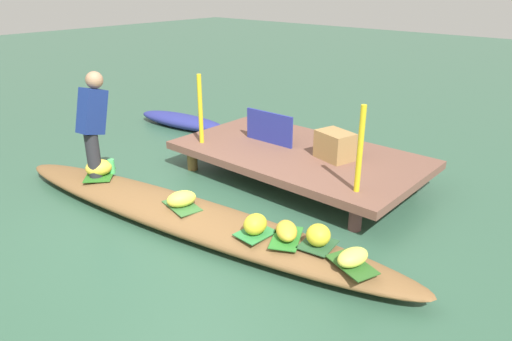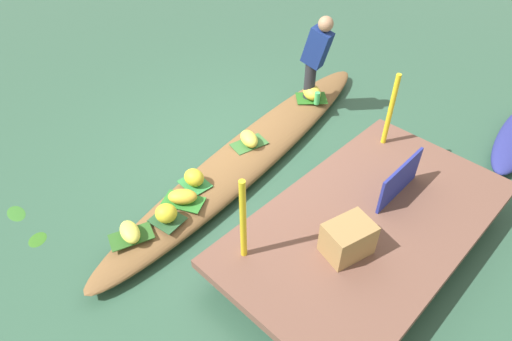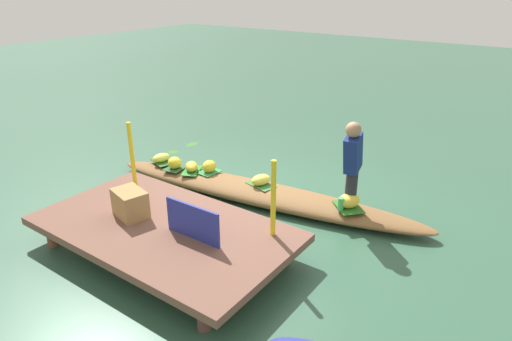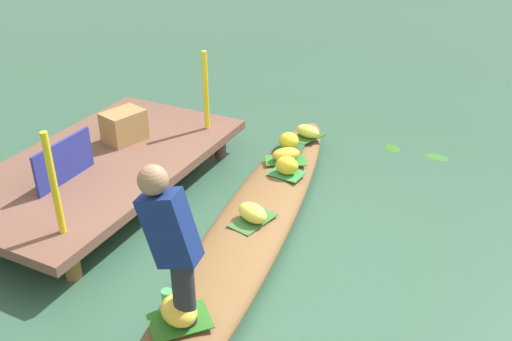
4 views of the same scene
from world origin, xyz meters
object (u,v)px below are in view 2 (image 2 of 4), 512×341
object	(u,v)px
banana_bunch_5	(183,197)
water_bottle	(317,98)
market_banner	(400,180)
banana_bunch_0	(194,177)
banana_bunch_1	(130,232)
banana_bunch_3	(312,92)
banana_bunch_4	(166,213)
banana_bunch_2	(249,139)
produce_crate	(348,239)
vendor_boat	(251,153)
vendor_person	(316,54)

from	to	relation	value
banana_bunch_5	water_bottle	xyz separation A→B (m)	(-2.57, -0.18, 0.01)
banana_bunch_5	market_banner	xyz separation A→B (m)	(-1.59, 1.67, 0.28)
banana_bunch_0	banana_bunch_1	size ratio (longest dim) A/B	0.80
banana_bunch_1	banana_bunch_3	world-z (taller)	banana_bunch_3
banana_bunch_4	market_banner	bearing A→B (deg)	140.00
banana_bunch_1	banana_bunch_2	xyz separation A→B (m)	(-1.92, -0.22, 0.01)
produce_crate	banana_bunch_2	bearing A→B (deg)	-108.30
water_bottle	market_banner	size ratio (longest dim) A/B	0.24
banana_bunch_1	market_banner	bearing A→B (deg)	144.01
market_banner	banana_bunch_5	bearing A→B (deg)	-47.35
banana_bunch_4	market_banner	xyz separation A→B (m)	(-1.88, 1.58, 0.25)
banana_bunch_0	market_banner	world-z (taller)	market_banner
banana_bunch_1	banana_bunch_4	xyz separation A→B (m)	(-0.40, 0.08, 0.03)
vendor_boat	market_banner	size ratio (longest dim) A/B	6.81
banana_bunch_4	vendor_person	xyz separation A→B (m)	(-2.92, -0.40, 0.60)
vendor_boat	banana_bunch_2	distance (m)	0.21
banana_bunch_4	produce_crate	world-z (taller)	produce_crate
vendor_boat	banana_bunch_3	bearing A→B (deg)	177.93
water_bottle	produce_crate	bearing A→B (deg)	44.04
vendor_boat	banana_bunch_1	world-z (taller)	banana_bunch_1
banana_bunch_2	water_bottle	bearing A→B (deg)	178.88
banana_bunch_2	banana_bunch_3	bearing A→B (deg)	-175.37
vendor_person	produce_crate	world-z (taller)	vendor_person
water_bottle	banana_bunch_4	bearing A→B (deg)	5.45
vendor_boat	banana_bunch_1	size ratio (longest dim) A/B	16.80
vendor_boat	banana_bunch_3	world-z (taller)	banana_bunch_3
banana_bunch_0	banana_bunch_2	distance (m)	0.96
produce_crate	banana_bunch_0	bearing A→B (deg)	-80.25
banana_bunch_3	vendor_person	world-z (taller)	vendor_person
water_bottle	banana_bunch_0	bearing A→B (deg)	1.30
banana_bunch_1	water_bottle	distance (m)	3.26
banana_bunch_1	banana_bunch_4	distance (m)	0.41
banana_bunch_5	water_bottle	size ratio (longest dim) A/B	1.75
banana_bunch_2	water_bottle	distance (m)	1.34
banana_bunch_5	market_banner	world-z (taller)	market_banner
banana_bunch_4	vendor_person	bearing A→B (deg)	-172.16
banana_bunch_2	banana_bunch_5	size ratio (longest dim) A/B	0.99
banana_bunch_1	vendor_person	world-z (taller)	vendor_person
banana_bunch_1	vendor_person	size ratio (longest dim) A/B	0.25
produce_crate	banana_bunch_1	bearing A→B (deg)	-53.36
banana_bunch_0	banana_bunch_5	xyz separation A→B (m)	(0.27, 0.13, -0.02)
vendor_boat	water_bottle	world-z (taller)	water_bottle
banana_bunch_2	banana_bunch_3	world-z (taller)	banana_bunch_3
banana_bunch_3	produce_crate	world-z (taller)	produce_crate
vendor_boat	banana_bunch_4	distance (m)	1.55
banana_bunch_3	banana_bunch_4	world-z (taller)	banana_bunch_4
banana_bunch_0	banana_bunch_5	bearing A→B (deg)	25.38
vendor_boat	banana_bunch_5	size ratio (longest dim) A/B	16.30
banana_bunch_3	banana_bunch_5	bearing A→B (deg)	6.95
banana_bunch_3	market_banner	size ratio (longest dim) A/B	0.41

